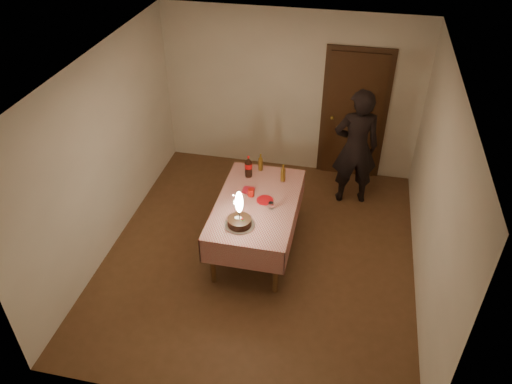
{
  "coord_description": "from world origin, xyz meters",
  "views": [
    {
      "loc": [
        0.98,
        -4.82,
        4.59
      ],
      "look_at": [
        -0.08,
        0.08,
        0.95
      ],
      "focal_mm": 35.0,
      "sensor_mm": 36.0,
      "label": 1
    }
  ],
  "objects_px": {
    "birthday_cake": "(239,217)",
    "red_plate": "(265,200)",
    "dining_table": "(257,208)",
    "cola_bottle": "(248,167)",
    "clear_cup": "(271,206)",
    "red_cup": "(251,193)",
    "amber_bottle_right": "(283,173)",
    "amber_bottle_left": "(261,163)",
    "photographer": "(356,148)"
  },
  "relations": [
    {
      "from": "dining_table",
      "to": "red_cup",
      "type": "bearing_deg",
      "value": 131.79
    },
    {
      "from": "clear_cup",
      "to": "amber_bottle_left",
      "type": "relative_size",
      "value": 0.35
    },
    {
      "from": "clear_cup",
      "to": "birthday_cake",
      "type": "bearing_deg",
      "value": -128.06
    },
    {
      "from": "photographer",
      "to": "red_plate",
      "type": "bearing_deg",
      "value": -129.01
    },
    {
      "from": "dining_table",
      "to": "red_cup",
      "type": "relative_size",
      "value": 17.2
    },
    {
      "from": "birthday_cake",
      "to": "red_plate",
      "type": "xyz_separation_m",
      "value": [
        0.2,
        0.55,
        -0.11
      ]
    },
    {
      "from": "photographer",
      "to": "cola_bottle",
      "type": "bearing_deg",
      "value": -149.56
    },
    {
      "from": "amber_bottle_left",
      "to": "amber_bottle_right",
      "type": "bearing_deg",
      "value": -29.24
    },
    {
      "from": "dining_table",
      "to": "clear_cup",
      "type": "relative_size",
      "value": 19.11
    },
    {
      "from": "dining_table",
      "to": "red_plate",
      "type": "xyz_separation_m",
      "value": [
        0.09,
        0.06,
        0.11
      ]
    },
    {
      "from": "cola_bottle",
      "to": "red_plate",
      "type": "bearing_deg",
      "value": -56.64
    },
    {
      "from": "dining_table",
      "to": "cola_bottle",
      "type": "height_order",
      "value": "cola_bottle"
    },
    {
      "from": "birthday_cake",
      "to": "clear_cup",
      "type": "height_order",
      "value": "birthday_cake"
    },
    {
      "from": "red_cup",
      "to": "amber_bottle_left",
      "type": "bearing_deg",
      "value": 90.07
    },
    {
      "from": "cola_bottle",
      "to": "red_cup",
      "type": "bearing_deg",
      "value": -73.41
    },
    {
      "from": "dining_table",
      "to": "photographer",
      "type": "relative_size",
      "value": 0.95
    },
    {
      "from": "birthday_cake",
      "to": "amber_bottle_left",
      "type": "height_order",
      "value": "birthday_cake"
    },
    {
      "from": "red_plate",
      "to": "clear_cup",
      "type": "height_order",
      "value": "clear_cup"
    },
    {
      "from": "birthday_cake",
      "to": "cola_bottle",
      "type": "bearing_deg",
      "value": 96.96
    },
    {
      "from": "red_plate",
      "to": "red_cup",
      "type": "relative_size",
      "value": 2.2
    },
    {
      "from": "amber_bottle_left",
      "to": "red_plate",
      "type": "bearing_deg",
      "value": -73.83
    },
    {
      "from": "amber_bottle_left",
      "to": "amber_bottle_right",
      "type": "height_order",
      "value": "same"
    },
    {
      "from": "cola_bottle",
      "to": "amber_bottle_right",
      "type": "distance_m",
      "value": 0.48
    },
    {
      "from": "dining_table",
      "to": "amber_bottle_left",
      "type": "distance_m",
      "value": 0.78
    },
    {
      "from": "birthday_cake",
      "to": "red_plate",
      "type": "bearing_deg",
      "value": 69.85
    },
    {
      "from": "amber_bottle_right",
      "to": "birthday_cake",
      "type": "bearing_deg",
      "value": -108.7
    },
    {
      "from": "red_cup",
      "to": "amber_bottle_left",
      "type": "relative_size",
      "value": 0.39
    },
    {
      "from": "red_plate",
      "to": "amber_bottle_left",
      "type": "height_order",
      "value": "amber_bottle_left"
    },
    {
      "from": "dining_table",
      "to": "photographer",
      "type": "xyz_separation_m",
      "value": [
        1.16,
        1.37,
        0.25
      ]
    },
    {
      "from": "dining_table",
      "to": "cola_bottle",
      "type": "bearing_deg",
      "value": 112.91
    },
    {
      "from": "red_cup",
      "to": "dining_table",
      "type": "bearing_deg",
      "value": -48.21
    },
    {
      "from": "birthday_cake",
      "to": "clear_cup",
      "type": "distance_m",
      "value": 0.5
    },
    {
      "from": "cola_bottle",
      "to": "dining_table",
      "type": "bearing_deg",
      "value": -67.09
    },
    {
      "from": "clear_cup",
      "to": "photographer",
      "type": "xyz_separation_m",
      "value": [
        0.96,
        1.47,
        0.1
      ]
    },
    {
      "from": "clear_cup",
      "to": "photographer",
      "type": "bearing_deg",
      "value": 56.87
    },
    {
      "from": "amber_bottle_left",
      "to": "dining_table",
      "type": "bearing_deg",
      "value": -81.97
    },
    {
      "from": "clear_cup",
      "to": "red_cup",
      "type": "bearing_deg",
      "value": 145.15
    },
    {
      "from": "cola_bottle",
      "to": "photographer",
      "type": "xyz_separation_m",
      "value": [
        1.39,
        0.82,
        -0.0
      ]
    },
    {
      "from": "cola_bottle",
      "to": "birthday_cake",
      "type": "bearing_deg",
      "value": -83.04
    },
    {
      "from": "dining_table",
      "to": "amber_bottle_right",
      "type": "bearing_deg",
      "value": 65.85
    },
    {
      "from": "clear_cup",
      "to": "cola_bottle",
      "type": "xyz_separation_m",
      "value": [
        -0.44,
        0.65,
        0.11
      ]
    },
    {
      "from": "red_plate",
      "to": "red_cup",
      "type": "bearing_deg",
      "value": 162.95
    },
    {
      "from": "red_cup",
      "to": "amber_bottle_right",
      "type": "relative_size",
      "value": 0.39
    },
    {
      "from": "cola_bottle",
      "to": "amber_bottle_right",
      "type": "height_order",
      "value": "cola_bottle"
    },
    {
      "from": "dining_table",
      "to": "birthday_cake",
      "type": "relative_size",
      "value": 3.53
    },
    {
      "from": "red_cup",
      "to": "red_plate",
      "type": "bearing_deg",
      "value": -17.05
    },
    {
      "from": "red_plate",
      "to": "cola_bottle",
      "type": "relative_size",
      "value": 0.69
    },
    {
      "from": "clear_cup",
      "to": "amber_bottle_right",
      "type": "height_order",
      "value": "amber_bottle_right"
    },
    {
      "from": "clear_cup",
      "to": "red_plate",
      "type": "bearing_deg",
      "value": 125.38
    },
    {
      "from": "cola_bottle",
      "to": "amber_bottle_left",
      "type": "bearing_deg",
      "value": 55.14
    }
  ]
}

